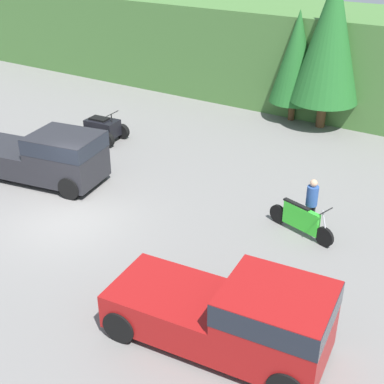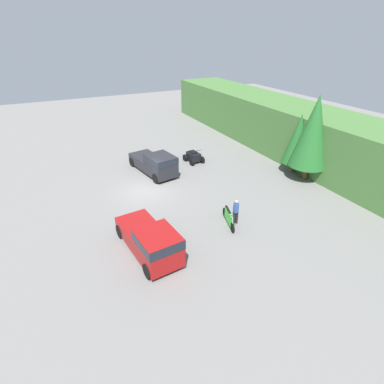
% 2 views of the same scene
% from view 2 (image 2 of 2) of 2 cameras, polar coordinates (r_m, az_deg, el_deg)
% --- Properties ---
extents(ground_plane, '(80.00, 80.00, 0.00)m').
position_cam_2_polar(ground_plane, '(23.92, -8.56, 0.31)').
color(ground_plane, slate).
extents(hillside_backdrop, '(44.00, 6.00, 4.75)m').
position_cam_2_polar(hillside_backdrop, '(31.19, 20.59, 10.32)').
color(hillside_backdrop, '#477538').
rests_on(hillside_backdrop, ground_plane).
extents(tree_left, '(2.28, 2.28, 5.18)m').
position_cam_2_polar(tree_left, '(27.24, 19.56, 9.50)').
color(tree_left, brown).
rests_on(tree_left, ground_plane).
extents(tree_mid_left, '(3.08, 3.08, 7.01)m').
position_cam_2_polar(tree_mid_left, '(25.85, 22.08, 10.61)').
color(tree_mid_left, brown).
rests_on(tree_mid_left, ground_plane).
extents(pickup_truck_red, '(5.29, 2.59, 1.95)m').
position_cam_2_polar(pickup_truck_red, '(16.75, -7.75, -9.11)').
color(pickup_truck_red, maroon).
rests_on(pickup_truck_red, ground_plane).
extents(pickup_truck_second, '(5.66, 2.98, 1.95)m').
position_cam_2_polar(pickup_truck_second, '(26.24, -6.95, 5.52)').
color(pickup_truck_second, '#232328').
rests_on(pickup_truck_second, ground_plane).
extents(dirt_bike, '(2.38, 0.92, 1.20)m').
position_cam_2_polar(dirt_bike, '(19.55, 6.99, -4.82)').
color(dirt_bike, black).
rests_on(dirt_bike, ground_plane).
extents(quad_atv, '(2.01, 1.50, 1.30)m').
position_cam_2_polar(quad_atv, '(28.72, 0.30, 6.72)').
color(quad_atv, black).
rests_on(quad_atv, ground_plane).
extents(rider_person, '(0.45, 0.45, 1.75)m').
position_cam_2_polar(rider_person, '(19.44, 8.34, -3.57)').
color(rider_person, black).
rests_on(rider_person, ground_plane).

